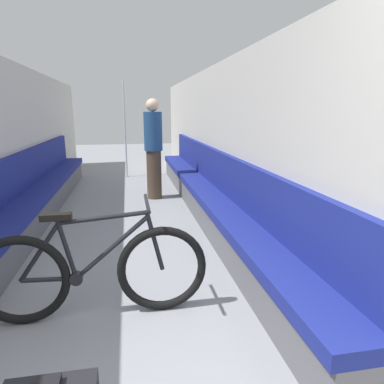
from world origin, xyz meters
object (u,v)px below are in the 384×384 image
object	(u,v)px
bench_seat_row_left	(31,203)
grab_pole_near	(125,132)
bench_seat_row_right	(208,195)
bicycle	(94,272)
passenger_standing	(153,148)

from	to	relation	value
bench_seat_row_left	grab_pole_near	size ratio (longest dim) A/B	3.29
bench_seat_row_right	bicycle	xyz separation A→B (m)	(-1.35, -2.24, 0.04)
bench_seat_row_left	passenger_standing	world-z (taller)	passenger_standing
bench_seat_row_right	passenger_standing	size ratio (longest dim) A/B	4.13
bicycle	passenger_standing	bearing A→B (deg)	81.48
passenger_standing	grab_pole_near	bearing A→B (deg)	-120.66
bench_seat_row_right	passenger_standing	bearing A→B (deg)	119.86
bicycle	passenger_standing	xyz separation A→B (m)	(0.69, 3.39, 0.50)
bench_seat_row_left	bench_seat_row_right	xyz separation A→B (m)	(2.33, 0.00, 0.00)
bench_seat_row_left	grab_pole_near	world-z (taller)	grab_pole_near
bench_seat_row_right	bicycle	distance (m)	2.61
bench_seat_row_left	bench_seat_row_right	bearing A→B (deg)	0.00
bench_seat_row_left	passenger_standing	xyz separation A→B (m)	(1.67, 1.15, 0.55)
bicycle	passenger_standing	distance (m)	3.49
bench_seat_row_right	grab_pole_near	xyz separation A→B (m)	(-1.12, 3.19, 0.70)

